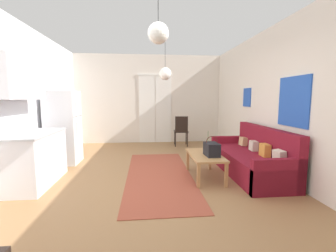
# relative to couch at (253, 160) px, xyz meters

# --- Properties ---
(ground_plane) EXTENTS (5.26, 8.33, 0.10)m
(ground_plane) POSITION_rel_couch_xyz_m (-1.94, -0.50, -0.33)
(ground_plane) COLOR #996D44
(wall_back) EXTENTS (4.86, 0.13, 2.83)m
(wall_back) POSITION_rel_couch_xyz_m (-1.93, 3.41, 1.13)
(wall_back) COLOR silver
(wall_back) RESTS_ON ground_plane
(wall_right) EXTENTS (0.12, 7.93, 2.83)m
(wall_right) POSITION_rel_couch_xyz_m (0.44, -0.50, 1.14)
(wall_right) COLOR silver
(wall_right) RESTS_ON ground_plane
(area_rug) EXTENTS (1.19, 3.16, 0.01)m
(area_rug) POSITION_rel_couch_xyz_m (-1.80, 0.08, -0.27)
(area_rug) COLOR #9E4733
(area_rug) RESTS_ON ground_plane
(couch) EXTENTS (0.83, 2.12, 0.90)m
(couch) POSITION_rel_couch_xyz_m (0.00, 0.00, 0.00)
(couch) COLOR maroon
(couch) RESTS_ON ground_plane
(coffee_table) EXTENTS (0.54, 1.03, 0.44)m
(coffee_table) POSITION_rel_couch_xyz_m (-0.97, -0.13, 0.11)
(coffee_table) COLOR #B27F4C
(coffee_table) RESTS_ON ground_plane
(bamboo_vase) EXTENTS (0.09, 0.09, 0.38)m
(bamboo_vase) POSITION_rel_couch_xyz_m (-0.84, 0.16, 0.24)
(bamboo_vase) COLOR beige
(bamboo_vase) RESTS_ON coffee_table
(handbag) EXTENTS (0.23, 0.33, 0.35)m
(handbag) POSITION_rel_couch_xyz_m (-0.89, -0.26, 0.28)
(handbag) COLOR black
(handbag) RESTS_ON coffee_table
(refrigerator) EXTENTS (0.66, 0.65, 1.61)m
(refrigerator) POSITION_rel_couch_xyz_m (-3.86, 1.13, 0.53)
(refrigerator) COLOR white
(refrigerator) RESTS_ON ground_plane
(kitchen_counter) EXTENTS (0.65, 1.31, 2.09)m
(kitchen_counter) POSITION_rel_couch_xyz_m (-3.95, -0.16, 0.51)
(kitchen_counter) COLOR silver
(kitchen_counter) RESTS_ON ground_plane
(accent_chair) EXTENTS (0.45, 0.43, 0.91)m
(accent_chair) POSITION_rel_couch_xyz_m (-0.98, 2.66, 0.23)
(accent_chair) COLOR black
(accent_chair) RESTS_ON ground_plane
(pendant_lamp_near) EXTENTS (0.26, 0.26, 0.73)m
(pendant_lamp_near) POSITION_rel_couch_xyz_m (-1.88, -1.24, 1.95)
(pendant_lamp_near) COLOR black
(pendant_lamp_far) EXTENTS (0.29, 0.29, 0.97)m
(pendant_lamp_far) POSITION_rel_couch_xyz_m (-1.58, 1.21, 1.73)
(pendant_lamp_far) COLOR black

